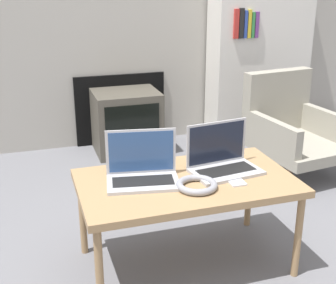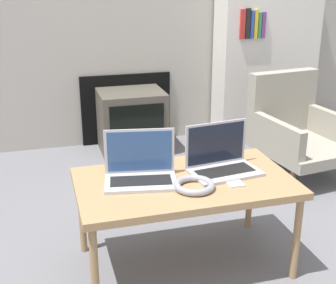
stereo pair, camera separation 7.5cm
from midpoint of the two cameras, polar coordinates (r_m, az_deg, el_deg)
name	(u,v)px [view 2 (the right image)]	position (r m, az deg, el deg)	size (l,w,h in m)	color
table	(185,187)	(2.30, 2.98, -5.53)	(1.05, 0.60, 0.48)	#9E7A51
laptop_left	(140,169)	(2.26, -2.44, -3.37)	(0.37, 0.27, 0.24)	#B2B2B7
laptop_right	(221,160)	(2.38, 7.41, -2.25)	(0.37, 0.25, 0.24)	#B2B2B7
headphones	(194,185)	(2.19, 4.20, -5.30)	(0.19, 0.19, 0.03)	gray
phone	(233,182)	(2.28, 8.87, -4.79)	(0.07, 0.12, 0.01)	silver
tv	(132,121)	(3.91, -3.89, 2.53)	(0.53, 0.44, 0.51)	#4C473D
armchair	(295,127)	(3.60, 15.79, 1.78)	(0.65, 0.74, 0.73)	gray
bookshelf	(266,45)	(4.26, 12.41, 11.51)	(0.88, 0.32, 1.66)	silver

